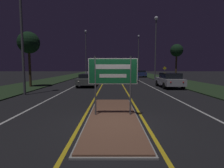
{
  "coord_description": "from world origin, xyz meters",
  "views": [
    {
      "loc": [
        -0.04,
        -6.43,
        2.12
      ],
      "look_at": [
        0.0,
        2.34,
        1.26
      ],
      "focal_mm": 28.0,
      "sensor_mm": 36.0,
      "label": 1
    }
  ],
  "objects_px": {
    "streetlight_right_far": "(138,51)",
    "car_receding_2": "(140,73)",
    "car_receding_0": "(169,80)",
    "car_approaching_1": "(98,74)",
    "streetlight_right_near": "(155,38)",
    "warning_sign": "(164,72)",
    "car_receding_1": "(130,76)",
    "highway_sign": "(112,74)",
    "streetlight_left_far": "(85,48)",
    "car_approaching_2": "(89,72)",
    "car_receding_3": "(133,72)",
    "car_approaching_0": "(87,80)"
  },
  "relations": [
    {
      "from": "streetlight_right_far",
      "to": "car_receding_2",
      "type": "xyz_separation_m",
      "value": [
        -0.55,
        -7.48,
        -5.4
      ]
    },
    {
      "from": "streetlight_right_far",
      "to": "car_receding_2",
      "type": "distance_m",
      "value": 9.24
    },
    {
      "from": "car_receding_0",
      "to": "car_receding_2",
      "type": "xyz_separation_m",
      "value": [
        0.21,
        19.07,
        -0.04
      ]
    },
    {
      "from": "car_approaching_1",
      "to": "streetlight_right_near",
      "type": "bearing_deg",
      "value": -40.73
    },
    {
      "from": "warning_sign",
      "to": "car_receding_0",
      "type": "bearing_deg",
      "value": -104.12
    },
    {
      "from": "car_receding_1",
      "to": "warning_sign",
      "type": "distance_m",
      "value": 5.96
    },
    {
      "from": "highway_sign",
      "to": "car_approaching_1",
      "type": "xyz_separation_m",
      "value": [
        -2.58,
        26.97,
        -1.06
      ]
    },
    {
      "from": "warning_sign",
      "to": "streetlight_left_far",
      "type": "bearing_deg",
      "value": 138.65
    },
    {
      "from": "streetlight_right_near",
      "to": "car_approaching_2",
      "type": "bearing_deg",
      "value": 123.0
    },
    {
      "from": "car_approaching_1",
      "to": "warning_sign",
      "type": "height_order",
      "value": "warning_sign"
    },
    {
      "from": "car_receding_3",
      "to": "car_approaching_1",
      "type": "relative_size",
      "value": 0.86
    },
    {
      "from": "car_receding_1",
      "to": "streetlight_right_far",
      "type": "bearing_deg",
      "value": 78.02
    },
    {
      "from": "streetlight_right_far",
      "to": "car_receding_2",
      "type": "relative_size",
      "value": 2.46
    },
    {
      "from": "car_receding_2",
      "to": "car_receding_3",
      "type": "height_order",
      "value": "car_receding_3"
    },
    {
      "from": "highway_sign",
      "to": "streetlight_right_near",
      "type": "distance_m",
      "value": 20.75
    },
    {
      "from": "streetlight_left_far",
      "to": "warning_sign",
      "type": "distance_m",
      "value": 20.18
    },
    {
      "from": "streetlight_left_far",
      "to": "car_approaching_0",
      "type": "distance_m",
      "value": 22.92
    },
    {
      "from": "warning_sign",
      "to": "car_approaching_1",
      "type": "bearing_deg",
      "value": 152.02
    },
    {
      "from": "car_receding_2",
      "to": "car_receding_3",
      "type": "distance_m",
      "value": 9.9
    },
    {
      "from": "car_receding_1",
      "to": "streetlight_left_far",
      "type": "bearing_deg",
      "value": 121.54
    },
    {
      "from": "car_receding_0",
      "to": "car_approaching_2",
      "type": "height_order",
      "value": "car_receding_0"
    },
    {
      "from": "streetlight_right_near",
      "to": "warning_sign",
      "type": "distance_m",
      "value": 5.72
    },
    {
      "from": "highway_sign",
      "to": "car_receding_3",
      "type": "relative_size",
      "value": 0.6
    },
    {
      "from": "car_receding_3",
      "to": "highway_sign",
      "type": "bearing_deg",
      "value": -98.29
    },
    {
      "from": "streetlight_right_near",
      "to": "streetlight_right_far",
      "type": "height_order",
      "value": "streetlight_right_far"
    },
    {
      "from": "warning_sign",
      "to": "highway_sign",
      "type": "bearing_deg",
      "value": -111.97
    },
    {
      "from": "car_receding_3",
      "to": "warning_sign",
      "type": "distance_m",
      "value": 18.69
    },
    {
      "from": "car_receding_0",
      "to": "car_receding_2",
      "type": "height_order",
      "value": "car_receding_0"
    },
    {
      "from": "car_approaching_2",
      "to": "car_approaching_0",
      "type": "bearing_deg",
      "value": -83.3
    },
    {
      "from": "streetlight_right_near",
      "to": "highway_sign",
      "type": "bearing_deg",
      "value": -108.64
    },
    {
      "from": "car_receding_3",
      "to": "streetlight_left_far",
      "type": "bearing_deg",
      "value": -154.84
    },
    {
      "from": "car_approaching_0",
      "to": "warning_sign",
      "type": "bearing_deg",
      "value": 38.73
    },
    {
      "from": "streetlight_left_far",
      "to": "car_approaching_2",
      "type": "xyz_separation_m",
      "value": [
        0.34,
        4.1,
        -5.81
      ]
    },
    {
      "from": "streetlight_right_near",
      "to": "car_approaching_1",
      "type": "xyz_separation_m",
      "value": [
        -9.05,
        7.79,
        -5.59
      ]
    },
    {
      "from": "highway_sign",
      "to": "car_approaching_2",
      "type": "xyz_separation_m",
      "value": [
        -5.79,
        38.07,
        -1.07
      ]
    },
    {
      "from": "highway_sign",
      "to": "car_receding_2",
      "type": "xyz_separation_m",
      "value": [
        6.07,
        29.67,
        -1.08
      ]
    },
    {
      "from": "car_receding_2",
      "to": "highway_sign",
      "type": "bearing_deg",
      "value": -101.56
    },
    {
      "from": "streetlight_right_near",
      "to": "car_approaching_0",
      "type": "xyz_separation_m",
      "value": [
        -9.21,
        -7.11,
        -5.65
      ]
    },
    {
      "from": "car_receding_3",
      "to": "car_approaching_0",
      "type": "relative_size",
      "value": 0.88
    },
    {
      "from": "streetlight_right_far",
      "to": "car_receding_2",
      "type": "height_order",
      "value": "streetlight_right_far"
    },
    {
      "from": "car_receding_0",
      "to": "car_receding_3",
      "type": "distance_m",
      "value": 28.96
    },
    {
      "from": "car_receding_0",
      "to": "car_approaching_0",
      "type": "distance_m",
      "value": 8.73
    },
    {
      "from": "car_receding_0",
      "to": "highway_sign",
      "type": "bearing_deg",
      "value": -118.97
    },
    {
      "from": "highway_sign",
      "to": "warning_sign",
      "type": "height_order",
      "value": "highway_sign"
    },
    {
      "from": "car_receding_2",
      "to": "car_receding_1",
      "type": "bearing_deg",
      "value": -107.36
    },
    {
      "from": "car_approaching_0",
      "to": "car_receding_1",
      "type": "bearing_deg",
      "value": 52.52
    },
    {
      "from": "highway_sign",
      "to": "streetlight_right_far",
      "type": "bearing_deg",
      "value": 79.9
    },
    {
      "from": "car_receding_0",
      "to": "car_receding_1",
      "type": "relative_size",
      "value": 1.0
    },
    {
      "from": "car_receding_2",
      "to": "warning_sign",
      "type": "distance_m",
      "value": 8.94
    },
    {
      "from": "streetlight_right_far",
      "to": "car_approaching_2",
      "type": "bearing_deg",
      "value": 175.77
    }
  ]
}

